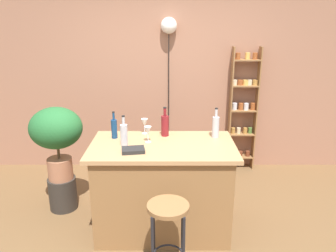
{
  "coord_description": "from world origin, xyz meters",
  "views": [
    {
      "loc": [
        0.05,
        -2.73,
        2.11
      ],
      "look_at": [
        0.05,
        0.55,
        1.06
      ],
      "focal_mm": 35.42,
      "sensor_mm": 36.0,
      "label": 1
    }
  ],
  "objects_px": {
    "wine_glass_center": "(145,123)",
    "wine_glass_left": "(148,131)",
    "bottle_soda_blue": "(165,125)",
    "spice_shelf": "(244,108)",
    "plant_stool": "(63,193)",
    "potted_plant": "(57,133)",
    "bar_stool": "(168,224)",
    "pendant_globe_light": "(169,28)",
    "bottle_wine_red": "(124,134)",
    "bottle_vinegar": "(216,126)",
    "cookbook": "(133,150)",
    "bottle_sauce_amber": "(115,128)"
  },
  "relations": [
    {
      "from": "bottle_wine_red",
      "to": "plant_stool",
      "type": "bearing_deg",
      "value": 153.03
    },
    {
      "from": "bottle_vinegar",
      "to": "cookbook",
      "type": "bearing_deg",
      "value": -153.89
    },
    {
      "from": "plant_stool",
      "to": "potted_plant",
      "type": "distance_m",
      "value": 0.74
    },
    {
      "from": "wine_glass_center",
      "to": "wine_glass_left",
      "type": "bearing_deg",
      "value": -78.94
    },
    {
      "from": "bottle_soda_blue",
      "to": "wine_glass_left",
      "type": "relative_size",
      "value": 1.89
    },
    {
      "from": "bottle_vinegar",
      "to": "plant_stool",
      "type": "bearing_deg",
      "value": 173.94
    },
    {
      "from": "bar_stool",
      "to": "spice_shelf",
      "type": "height_order",
      "value": "spice_shelf"
    },
    {
      "from": "plant_stool",
      "to": "cookbook",
      "type": "relative_size",
      "value": 1.81
    },
    {
      "from": "bar_stool",
      "to": "pendant_globe_light",
      "type": "height_order",
      "value": "pendant_globe_light"
    },
    {
      "from": "spice_shelf",
      "to": "wine_glass_center",
      "type": "bearing_deg",
      "value": -138.19
    },
    {
      "from": "plant_stool",
      "to": "wine_glass_center",
      "type": "height_order",
      "value": "wine_glass_center"
    },
    {
      "from": "bottle_sauce_amber",
      "to": "wine_glass_left",
      "type": "xyz_separation_m",
      "value": [
        0.35,
        -0.12,
        0.01
      ]
    },
    {
      "from": "spice_shelf",
      "to": "cookbook",
      "type": "xyz_separation_m",
      "value": [
        -1.39,
        -1.7,
        0.04
      ]
    },
    {
      "from": "wine_glass_left",
      "to": "cookbook",
      "type": "height_order",
      "value": "wine_glass_left"
    },
    {
      "from": "bar_stool",
      "to": "cookbook",
      "type": "bearing_deg",
      "value": 121.83
    },
    {
      "from": "wine_glass_left",
      "to": "wine_glass_center",
      "type": "bearing_deg",
      "value": 101.06
    },
    {
      "from": "bottle_sauce_amber",
      "to": "bottle_soda_blue",
      "type": "relative_size",
      "value": 0.91
    },
    {
      "from": "bar_stool",
      "to": "potted_plant",
      "type": "height_order",
      "value": "potted_plant"
    },
    {
      "from": "plant_stool",
      "to": "pendant_globe_light",
      "type": "height_order",
      "value": "pendant_globe_light"
    },
    {
      "from": "spice_shelf",
      "to": "cookbook",
      "type": "height_order",
      "value": "spice_shelf"
    },
    {
      "from": "plant_stool",
      "to": "pendant_globe_light",
      "type": "distance_m",
      "value": 2.48
    },
    {
      "from": "potted_plant",
      "to": "pendant_globe_light",
      "type": "bearing_deg",
      "value": 42.97
    },
    {
      "from": "bottle_soda_blue",
      "to": "wine_glass_center",
      "type": "xyz_separation_m",
      "value": [
        -0.22,
        0.07,
        -0.0
      ]
    },
    {
      "from": "bottle_wine_red",
      "to": "spice_shelf",
      "type": "bearing_deg",
      "value": 45.53
    },
    {
      "from": "bottle_sauce_amber",
      "to": "bottle_wine_red",
      "type": "relative_size",
      "value": 0.95
    },
    {
      "from": "bar_stool",
      "to": "potted_plant",
      "type": "xyz_separation_m",
      "value": [
        -1.22,
        1.1,
        0.41
      ]
    },
    {
      "from": "wine_glass_center",
      "to": "plant_stool",
      "type": "bearing_deg",
      "value": 176.32
    },
    {
      "from": "bottle_vinegar",
      "to": "bottle_soda_blue",
      "type": "distance_m",
      "value": 0.53
    },
    {
      "from": "bottle_vinegar",
      "to": "pendant_globe_light",
      "type": "xyz_separation_m",
      "value": [
        -0.48,
        1.33,
        0.94
      ]
    },
    {
      "from": "bar_stool",
      "to": "spice_shelf",
      "type": "xyz_separation_m",
      "value": [
        1.07,
        2.22,
        0.4
      ]
    },
    {
      "from": "bar_stool",
      "to": "bottle_soda_blue",
      "type": "relative_size",
      "value": 2.26
    },
    {
      "from": "bottle_vinegar",
      "to": "bottle_soda_blue",
      "type": "relative_size",
      "value": 1.02
    },
    {
      "from": "bottle_vinegar",
      "to": "wine_glass_center",
      "type": "distance_m",
      "value": 0.75
    },
    {
      "from": "bottle_soda_blue",
      "to": "spice_shelf",
      "type": "bearing_deg",
      "value": 48.6
    },
    {
      "from": "bottle_wine_red",
      "to": "pendant_globe_light",
      "type": "height_order",
      "value": "pendant_globe_light"
    },
    {
      "from": "bottle_soda_blue",
      "to": "cookbook",
      "type": "distance_m",
      "value": 0.54
    },
    {
      "from": "potted_plant",
      "to": "bottle_vinegar",
      "type": "distance_m",
      "value": 1.73
    },
    {
      "from": "bar_stool",
      "to": "bottle_vinegar",
      "type": "xyz_separation_m",
      "value": [
        0.49,
        0.92,
        0.54
      ]
    },
    {
      "from": "potted_plant",
      "to": "bottle_soda_blue",
      "type": "height_order",
      "value": "bottle_soda_blue"
    },
    {
      "from": "bottle_vinegar",
      "to": "pendant_globe_light",
      "type": "bearing_deg",
      "value": 109.82
    },
    {
      "from": "bottle_soda_blue",
      "to": "wine_glass_center",
      "type": "height_order",
      "value": "bottle_soda_blue"
    },
    {
      "from": "wine_glass_left",
      "to": "pendant_globe_light",
      "type": "distance_m",
      "value": 1.77
    },
    {
      "from": "bar_stool",
      "to": "wine_glass_center",
      "type": "relative_size",
      "value": 4.28
    },
    {
      "from": "spice_shelf",
      "to": "bottle_vinegar",
      "type": "height_order",
      "value": "spice_shelf"
    },
    {
      "from": "bar_stool",
      "to": "spice_shelf",
      "type": "bearing_deg",
      "value": 64.3
    },
    {
      "from": "bar_stool",
      "to": "bottle_wine_red",
      "type": "bearing_deg",
      "value": 121.53
    },
    {
      "from": "plant_stool",
      "to": "bottle_soda_blue",
      "type": "height_order",
      "value": "bottle_soda_blue"
    },
    {
      "from": "plant_stool",
      "to": "potted_plant",
      "type": "relative_size",
      "value": 0.46
    },
    {
      "from": "wine_glass_left",
      "to": "bar_stool",
      "type": "bearing_deg",
      "value": -75.57
    },
    {
      "from": "bar_stool",
      "to": "bottle_sauce_amber",
      "type": "relative_size",
      "value": 2.48
    }
  ]
}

